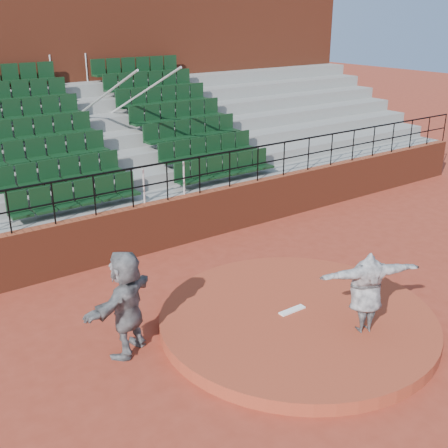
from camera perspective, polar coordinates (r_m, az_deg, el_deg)
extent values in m
plane|color=maroon|center=(11.56, 7.39, -10.12)|extent=(90.00, 90.00, 0.00)
cylinder|color=#963821|center=(11.50, 7.42, -9.59)|extent=(5.50, 5.50, 0.25)
cube|color=white|center=(11.52, 6.94, -8.69)|extent=(0.60, 0.15, 0.03)
cube|color=maroon|center=(14.91, -5.63, 0.09)|extent=(24.00, 0.30, 1.30)
cylinder|color=black|center=(14.41, -5.87, 6.23)|extent=(24.00, 0.05, 0.05)
cylinder|color=black|center=(14.54, -5.79, 4.33)|extent=(24.00, 0.04, 0.04)
cylinder|color=black|center=(13.12, -21.03, 1.14)|extent=(0.04, 0.04, 1.00)
cylinder|color=black|center=(13.38, -16.94, 2.01)|extent=(0.04, 0.04, 1.00)
cylinder|color=black|center=(13.70, -13.03, 2.84)|extent=(0.04, 0.04, 1.00)
cylinder|color=black|center=(14.09, -9.31, 3.61)|extent=(0.04, 0.04, 1.00)
cylinder|color=black|center=(14.54, -5.79, 4.33)|extent=(0.04, 0.04, 1.00)
cylinder|color=black|center=(15.05, -2.50, 4.98)|extent=(0.04, 0.04, 1.00)
cylinder|color=black|center=(15.60, 0.58, 5.58)|extent=(0.04, 0.04, 1.00)
cylinder|color=black|center=(16.19, 3.45, 6.12)|extent=(0.04, 0.04, 1.00)
cylinder|color=black|center=(16.82, 6.11, 6.61)|extent=(0.04, 0.04, 1.00)
cylinder|color=black|center=(17.49, 8.58, 7.04)|extent=(0.04, 0.04, 1.00)
cylinder|color=black|center=(18.18, 10.87, 7.44)|extent=(0.04, 0.04, 1.00)
cylinder|color=black|center=(18.91, 12.99, 7.79)|extent=(0.04, 0.04, 1.00)
cylinder|color=black|center=(19.66, 14.95, 8.11)|extent=(0.04, 0.04, 1.00)
cylinder|color=black|center=(20.43, 16.77, 8.39)|extent=(0.04, 0.04, 1.00)
cylinder|color=black|center=(21.22, 18.46, 8.65)|extent=(0.04, 0.04, 1.00)
cylinder|color=black|center=(22.02, 20.03, 8.88)|extent=(0.04, 0.04, 1.00)
cylinder|color=black|center=(22.84, 21.49, 9.09)|extent=(0.04, 0.04, 1.00)
cube|color=gray|center=(15.38, -6.72, 0.71)|extent=(24.00, 0.85, 1.30)
cube|color=black|center=(14.18, -14.85, 2.69)|extent=(3.30, 0.48, 0.72)
cube|color=black|center=(16.23, 0.06, 5.68)|extent=(3.30, 0.48, 0.72)
cube|color=gray|center=(16.02, -8.25, 2.23)|extent=(24.00, 0.85, 1.70)
cube|color=black|center=(14.83, -16.22, 4.97)|extent=(3.30, 0.48, 0.72)
cube|color=black|center=(16.81, -1.65, 7.62)|extent=(3.30, 0.48, 0.72)
cube|color=gray|center=(16.69, -9.66, 3.63)|extent=(24.00, 0.85, 2.10)
cube|color=black|center=(15.52, -17.48, 7.05)|extent=(3.30, 0.48, 0.72)
cube|color=black|center=(17.41, -3.26, 9.41)|extent=(3.30, 0.48, 0.72)
cube|color=gray|center=(17.37, -10.97, 4.92)|extent=(24.00, 0.85, 2.50)
cube|color=black|center=(16.23, -18.64, 8.95)|extent=(3.30, 0.48, 0.72)
cube|color=black|center=(18.05, -4.78, 11.07)|extent=(3.30, 0.48, 0.72)
cube|color=gray|center=(18.07, -12.18, 6.11)|extent=(24.00, 0.85, 2.90)
cube|color=black|center=(16.96, -19.71, 10.69)|extent=(3.30, 0.48, 0.72)
cube|color=black|center=(18.71, -6.20, 12.62)|extent=(3.30, 0.48, 0.72)
cube|color=gray|center=(18.78, -13.31, 7.20)|extent=(24.00, 0.85, 3.30)
cube|color=black|center=(17.71, -20.70, 12.27)|extent=(3.30, 0.48, 0.72)
cube|color=black|center=(19.40, -7.55, 14.04)|extent=(3.30, 0.48, 0.72)
cube|color=gray|center=(19.51, -14.35, 8.22)|extent=(24.00, 0.85, 3.70)
cube|color=black|center=(18.48, -21.62, 13.72)|extent=(3.30, 0.48, 0.72)
cube|color=black|center=(20.10, -8.81, 15.37)|extent=(3.30, 0.48, 0.72)
cylinder|color=silver|center=(16.68, -13.38, 11.66)|extent=(0.06, 5.97, 2.46)
cylinder|color=silver|center=(17.17, -9.63, 12.18)|extent=(0.06, 5.97, 2.46)
cube|color=maroon|center=(21.02, -16.83, 13.58)|extent=(24.00, 3.00, 7.10)
imported|color=black|center=(10.77, 14.25, -6.71)|extent=(2.03, 1.22, 1.60)
imported|color=black|center=(10.32, -9.91, -7.90)|extent=(1.92, 1.45, 2.02)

